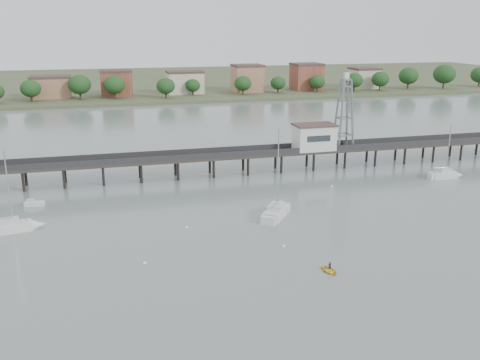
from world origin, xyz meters
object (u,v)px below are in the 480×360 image
object	(u,v)px
yellow_dinghy	(329,272)
sailboat_c	(279,210)
sailboat_b	(19,226)
lattice_tower	(344,114)
white_tender	(34,204)
sailboat_e	(448,175)
pier	(194,158)

from	to	relation	value
yellow_dinghy	sailboat_c	bearing A→B (deg)	74.61
sailboat_b	sailboat_c	world-z (taller)	sailboat_c
lattice_tower	sailboat_c	world-z (taller)	lattice_tower
white_tender	sailboat_c	bearing A→B (deg)	-4.04
sailboat_b	yellow_dinghy	xyz separation A→B (m)	(37.97, -24.02, -0.64)
sailboat_e	pier	bearing A→B (deg)	167.08
pier	white_tender	bearing A→B (deg)	-159.53
pier	yellow_dinghy	world-z (taller)	pier
pier	sailboat_b	bearing A→B (deg)	-143.42
pier	yellow_dinghy	xyz separation A→B (m)	(8.33, -46.02, -3.79)
sailboat_e	sailboat_b	bearing A→B (deg)	-170.75
sailboat_e	yellow_dinghy	bearing A→B (deg)	-137.47
sailboat_b	white_tender	xyz separation A→B (m)	(0.89, 11.27, -0.27)
lattice_tower	white_tender	distance (m)	62.14
pier	sailboat_b	world-z (taller)	sailboat_b
sailboat_c	yellow_dinghy	distance (m)	21.36
lattice_tower	sailboat_e	distance (m)	23.62
sailboat_e	white_tender	world-z (taller)	sailboat_e
sailboat_e	sailboat_c	world-z (taller)	sailboat_c
sailboat_b	sailboat_c	size ratio (longest dim) A/B	0.88
sailboat_b	sailboat_e	world-z (taller)	sailboat_b
pier	white_tender	size ratio (longest dim) A/B	44.91
sailboat_b	yellow_dinghy	distance (m)	44.94
sailboat_b	white_tender	bearing A→B (deg)	74.87
lattice_tower	sailboat_b	bearing A→B (deg)	-160.21
yellow_dinghy	white_tender	bearing A→B (deg)	123.29
pier	sailboat_c	xyz separation A→B (m)	(9.17, -24.69, -3.16)
pier	sailboat_e	world-z (taller)	sailboat_e
sailboat_e	white_tender	xyz separation A→B (m)	(-76.42, 2.96, -0.28)
pier	sailboat_b	size ratio (longest dim) A/B	11.63
sailboat_e	white_tender	distance (m)	76.48
pier	sailboat_e	size ratio (longest dim) A/B	13.62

